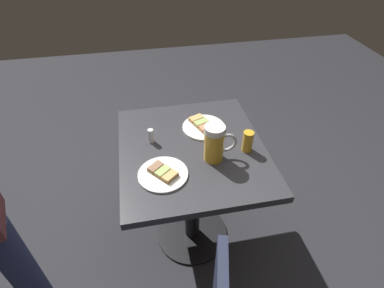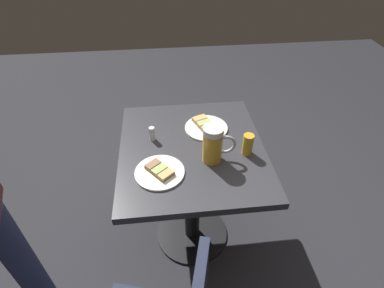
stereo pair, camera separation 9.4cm
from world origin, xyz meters
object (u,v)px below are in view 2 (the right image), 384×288
at_px(plate_near, 160,172).
at_px(plate_far, 206,127).
at_px(beer_mug, 214,144).
at_px(salt_shaker, 152,134).
at_px(beer_glass_small, 248,144).

bearing_deg(plate_near, plate_far, 140.08).
xyz_separation_m(beer_mug, salt_shaker, (-0.18, -0.27, -0.05)).
distance_m(plate_near, beer_glass_small, 0.42).
bearing_deg(plate_near, beer_mug, 104.40).
xyz_separation_m(plate_near, beer_mug, (-0.06, 0.25, 0.08)).
bearing_deg(plate_far, beer_glass_small, 37.68).
bearing_deg(salt_shaker, plate_near, 6.78).
relative_size(plate_near, beer_mug, 1.21).
height_order(beer_mug, beer_glass_small, beer_mug).
bearing_deg(plate_near, salt_shaker, -173.22).
distance_m(beer_glass_small, salt_shaker, 0.47).
bearing_deg(plate_far, beer_mug, -0.94).
distance_m(plate_far, salt_shaker, 0.29).
relative_size(plate_near, beer_glass_small, 2.09).
relative_size(plate_near, salt_shaker, 2.99).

